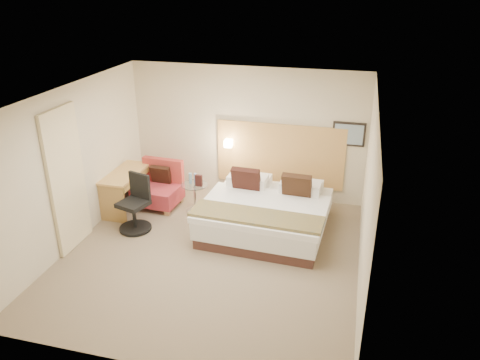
% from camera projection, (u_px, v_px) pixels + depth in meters
% --- Properties ---
extents(floor, '(4.80, 5.00, 0.02)m').
position_uv_depth(floor, '(211.00, 256.00, 7.83)').
color(floor, '#776650').
rests_on(floor, ground).
extents(ceiling, '(4.80, 5.00, 0.02)m').
position_uv_depth(ceiling, '(206.00, 95.00, 6.73)').
color(ceiling, silver).
rests_on(ceiling, floor).
extents(wall_back, '(4.80, 0.02, 2.70)m').
position_uv_depth(wall_back, '(247.00, 133.00, 9.50)').
color(wall_back, beige).
rests_on(wall_back, floor).
extents(wall_front, '(4.80, 0.02, 2.70)m').
position_uv_depth(wall_front, '(137.00, 273.00, 5.05)').
color(wall_front, beige).
rests_on(wall_front, floor).
extents(wall_left, '(0.02, 5.00, 2.70)m').
position_uv_depth(wall_left, '(72.00, 167.00, 7.83)').
color(wall_left, beige).
rests_on(wall_left, floor).
extents(wall_right, '(0.02, 5.00, 2.70)m').
position_uv_depth(wall_right, '(368.00, 198.00, 6.73)').
color(wall_right, beige).
rests_on(wall_right, floor).
extents(headboard_panel, '(2.60, 0.04, 1.30)m').
position_uv_depth(headboard_panel, '(280.00, 155.00, 9.47)').
color(headboard_panel, '#BB8848').
rests_on(headboard_panel, wall_back).
extents(art_frame, '(0.62, 0.03, 0.47)m').
position_uv_depth(art_frame, '(349.00, 134.00, 8.95)').
color(art_frame, black).
rests_on(art_frame, wall_back).
extents(art_canvas, '(0.54, 0.01, 0.39)m').
position_uv_depth(art_canvas, '(349.00, 134.00, 8.94)').
color(art_canvas, '#778FA4').
rests_on(art_canvas, wall_back).
extents(lamp_arm, '(0.02, 0.12, 0.02)m').
position_uv_depth(lamp_arm, '(229.00, 142.00, 9.58)').
color(lamp_arm, white).
rests_on(lamp_arm, wall_back).
extents(lamp_shade, '(0.15, 0.15, 0.15)m').
position_uv_depth(lamp_shade, '(228.00, 143.00, 9.53)').
color(lamp_shade, '#FFEDC6').
rests_on(lamp_shade, wall_back).
extents(curtain, '(0.06, 0.90, 2.42)m').
position_uv_depth(curtain, '(67.00, 180.00, 7.65)').
color(curtain, beige).
rests_on(curtain, wall_left).
extents(bottle_a, '(0.06, 0.06, 0.21)m').
position_uv_depth(bottle_a, '(190.00, 178.00, 9.07)').
color(bottle_a, '#84B3CC').
rests_on(bottle_a, side_table).
extents(bottle_b, '(0.06, 0.06, 0.21)m').
position_uv_depth(bottle_b, '(195.00, 178.00, 9.06)').
color(bottle_b, '#83A0CB').
rests_on(bottle_b, side_table).
extents(menu_folder, '(0.14, 0.05, 0.23)m').
position_uv_depth(menu_folder, '(199.00, 181.00, 8.94)').
color(menu_folder, '#341515').
rests_on(menu_folder, side_table).
extents(bed, '(2.27, 2.22, 1.06)m').
position_uv_depth(bed, '(267.00, 213.00, 8.47)').
color(bed, '#412520').
rests_on(bed, floor).
extents(lounge_chair, '(0.91, 0.80, 0.91)m').
position_uv_depth(lounge_chair, '(159.00, 188.00, 9.40)').
color(lounge_chair, '#AA8050').
rests_on(lounge_chair, floor).
extents(side_table, '(0.52, 0.52, 0.58)m').
position_uv_depth(side_table, '(195.00, 196.00, 9.15)').
color(side_table, silver).
rests_on(side_table, floor).
extents(desk, '(0.58, 1.25, 0.78)m').
position_uv_depth(desk, '(126.00, 180.00, 9.15)').
color(desk, tan).
rests_on(desk, floor).
extents(desk_chair, '(0.73, 0.73, 1.04)m').
position_uv_depth(desk_chair, '(136.00, 208.00, 8.47)').
color(desk_chair, black).
rests_on(desk_chair, floor).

